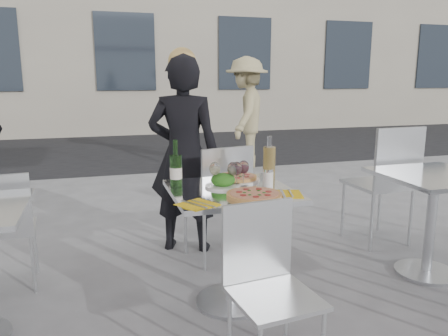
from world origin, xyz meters
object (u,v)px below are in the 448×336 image
object	(u,v)px
woman_diner	(184,155)
wineglass_white_a	(215,170)
salad_plate	(223,181)
chair_far	(221,194)
pizza_far	(236,178)
wineglass_red_b	(244,168)
napkin_right	(286,194)
pedestrian_b	(246,114)
sugar_shaker	(268,178)
side_chair_lfar	(3,222)
wineglass_red_a	(237,170)
wineglass_white_b	(233,170)
side_chair_rfar	(387,176)
pizza_near	(254,195)
main_table	(231,222)
carafe	(269,162)
napkin_left	(197,204)
side_table_right	(433,203)
chair_near	(267,275)
wine_bottle	(176,169)

from	to	relation	value
woman_diner	wineglass_white_a	xyz separation A→B (m)	(0.01, -0.91, 0.06)
salad_plate	chair_far	bearing A→B (deg)	75.46
chair_far	woman_diner	size ratio (longest dim) A/B	0.58
woman_diner	pizza_far	world-z (taller)	woman_diner
wineglass_red_b	napkin_right	world-z (taller)	wineglass_red_b
woman_diner	pedestrian_b	world-z (taller)	pedestrian_b
salad_plate	sugar_shaker	bearing A→B (deg)	-10.31
side_chair_lfar	sugar_shaker	bearing A→B (deg)	157.22
sugar_shaker	wineglass_white_a	world-z (taller)	wineglass_white_a
pedestrian_b	wineglass_red_b	size ratio (longest dim) A/B	10.92
side_chair_lfar	salad_plate	world-z (taller)	salad_plate
wineglass_white_a	wineglass_red_a	bearing A→B (deg)	-15.20
wineglass_white_b	napkin_right	bearing A→B (deg)	-44.72
side_chair_rfar	wineglass_red_a	world-z (taller)	side_chair_rfar
wineglass_white_a	pizza_near	bearing A→B (deg)	-60.21
main_table	carafe	xyz separation A→B (m)	(0.31, 0.16, 0.33)
pedestrian_b	napkin_left	distance (m)	4.53
chair_far	main_table	bearing A→B (deg)	68.16
side_chair_lfar	pizza_far	size ratio (longest dim) A/B	2.69
side_table_right	chair_near	xyz separation A→B (m)	(-1.52, -0.64, -0.05)
pedestrian_b	napkin_right	xyz separation A→B (m)	(-1.19, -4.11, -0.11)
chair_far	carafe	xyz separation A→B (m)	(0.20, -0.47, 0.32)
chair_near	woman_diner	bearing A→B (deg)	85.98
salad_plate	wineglass_red_a	bearing A→B (deg)	-12.43
side_table_right	side_chair_rfar	size ratio (longest dim) A/B	0.73
pizza_near	napkin_left	xyz separation A→B (m)	(-0.35, -0.08, -0.01)
pizza_near	salad_plate	distance (m)	0.28
wineglass_white_a	napkin_right	distance (m)	0.46
main_table	side_table_right	size ratio (longest dim) A/B	1.00
main_table	carafe	size ratio (longest dim) A/B	2.59
wineglass_red_a	wine_bottle	bearing A→B (deg)	165.63
carafe	chair_far	bearing A→B (deg)	112.81
side_table_right	wine_bottle	distance (m)	1.84
chair_near	side_chair_lfar	bearing A→B (deg)	131.88
side_table_right	carafe	world-z (taller)	carafe
woman_diner	wineglass_red_b	size ratio (longest dim) A/B	10.09
wineglass_white_a	carafe	bearing A→B (deg)	11.65
napkin_left	napkin_right	xyz separation A→B (m)	(0.54, 0.07, 0.00)
chair_near	pedestrian_b	bearing A→B (deg)	65.39
side_chair_rfar	napkin_left	bearing A→B (deg)	21.83
main_table	wineglass_red_b	xyz separation A→B (m)	(0.10, 0.07, 0.32)
side_chair_lfar	wineglass_red_a	xyz separation A→B (m)	(1.43, -0.52, 0.37)
wineglass_white_b	carafe	bearing A→B (deg)	22.13
pedestrian_b	wineglass_white_a	xyz separation A→B (m)	(-1.54, -3.83, -0.00)
wineglass_red_b	napkin_left	size ratio (longest dim) A/B	0.64
chair_near	salad_plate	distance (m)	0.76
wineglass_white_a	napkin_right	world-z (taller)	wineglass_white_a
main_table	salad_plate	bearing A→B (deg)	117.94
napkin_left	napkin_right	size ratio (longest dim) A/B	1.09
pedestrian_b	wineglass_white_a	world-z (taller)	pedestrian_b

